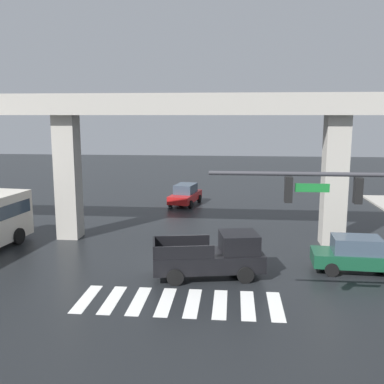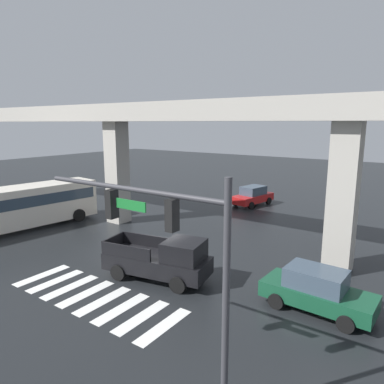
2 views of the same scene
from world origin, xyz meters
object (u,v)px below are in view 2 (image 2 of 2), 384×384
object	(u,v)px
city_bus	(19,205)
traffic_signal_mast	(169,241)
pickup_truck	(162,260)
sedan_dark_green	(317,290)
sedan_red	(253,196)

from	to	relation	value
city_bus	traffic_signal_mast	world-z (taller)	traffic_signal_mast
pickup_truck	sedan_dark_green	bearing A→B (deg)	11.04
pickup_truck	city_bus	distance (m)	13.39
sedan_dark_green	traffic_signal_mast	world-z (taller)	traffic_signal_mast
pickup_truck	sedan_red	xyz separation A→B (m)	(-3.19, 16.69, -0.14)
sedan_red	traffic_signal_mast	size ratio (longest dim) A/B	0.70
sedan_red	city_bus	bearing A→B (deg)	-122.28
sedan_red	traffic_signal_mast	distance (m)	23.66
city_bus	sedan_dark_green	xyz separation A→B (m)	(20.18, 0.73, -0.87)
sedan_dark_green	traffic_signal_mast	xyz separation A→B (m)	(-2.12, -6.66, 3.53)
city_bus	traffic_signal_mast	bearing A→B (deg)	-18.17
city_bus	traffic_signal_mast	distance (m)	19.20
pickup_truck	traffic_signal_mast	distance (m)	7.88
pickup_truck	city_bus	world-z (taller)	city_bus
pickup_truck	city_bus	bearing A→B (deg)	177.44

